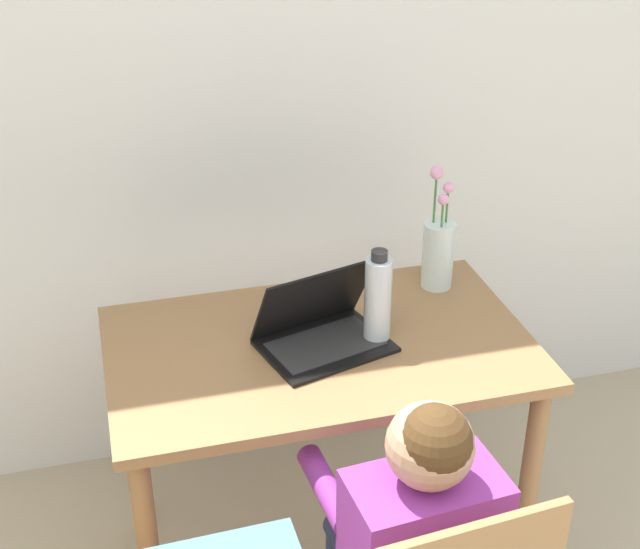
# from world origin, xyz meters

# --- Properties ---
(wall_back) EXTENTS (6.40, 0.05, 2.50)m
(wall_back) POSITION_xyz_m (0.00, 2.23, 1.25)
(wall_back) COLOR white
(wall_back) RESTS_ON ground_plane
(dining_table) EXTENTS (1.05, 0.64, 0.76)m
(dining_table) POSITION_xyz_m (0.16, 1.57, 0.64)
(dining_table) COLOR olive
(dining_table) RESTS_ON ground_plane
(person_seated) EXTENTS (0.35, 0.44, 0.97)m
(person_seated) POSITION_xyz_m (0.22, 1.05, 0.61)
(person_seated) COLOR purple
(person_seated) RESTS_ON ground_plane
(laptop) EXTENTS (0.35, 0.30, 0.21)m
(laptop) POSITION_xyz_m (0.16, 1.57, 0.80)
(laptop) COLOR black
(laptop) RESTS_ON dining_table
(flower_vase) EXTENTS (0.09, 0.09, 0.35)m
(flower_vase) POSITION_xyz_m (0.55, 1.77, 0.87)
(flower_vase) COLOR silver
(flower_vase) RESTS_ON dining_table
(water_bottle) EXTENTS (0.07, 0.07, 0.25)m
(water_bottle) POSITION_xyz_m (0.30, 1.55, 0.87)
(water_bottle) COLOR silver
(water_bottle) RESTS_ON dining_table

